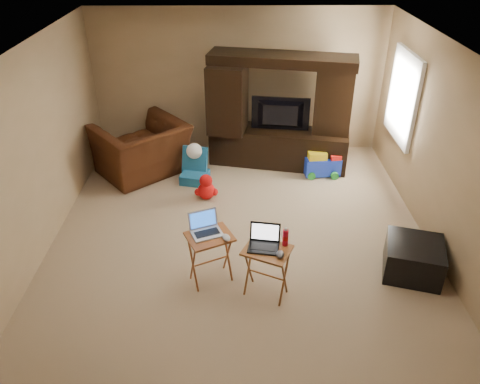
{
  "coord_description": "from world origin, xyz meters",
  "views": [
    {
      "loc": [
        -0.04,
        -5.17,
        3.79
      ],
      "look_at": [
        0.0,
        -0.2,
        0.8
      ],
      "focal_mm": 35.0,
      "sensor_mm": 36.0,
      "label": 1
    }
  ],
  "objects_px": {
    "mouse_right": "(280,254)",
    "water_bottle": "(285,238)",
    "recliner": "(142,149)",
    "laptop_left": "(207,226)",
    "tray_table_left": "(210,258)",
    "tray_table_right": "(266,272)",
    "plush_toy": "(206,187)",
    "ottoman": "(413,259)",
    "mouse_left": "(226,238)",
    "child_rocker": "(194,167)",
    "laptop_right": "(264,239)",
    "entertainment_center": "(280,112)",
    "television": "(280,115)",
    "push_toy": "(322,163)"
  },
  "relations": [
    {
      "from": "tray_table_left",
      "to": "entertainment_center",
      "type": "bearing_deg",
      "value": 45.7
    },
    {
      "from": "mouse_right",
      "to": "mouse_left",
      "type": "bearing_deg",
      "value": 153.03
    },
    {
      "from": "tray_table_left",
      "to": "laptop_right",
      "type": "bearing_deg",
      "value": -45.9
    },
    {
      "from": "child_rocker",
      "to": "mouse_left",
      "type": "relative_size",
      "value": 4.19
    },
    {
      "from": "tray_table_left",
      "to": "tray_table_right",
      "type": "relative_size",
      "value": 1.01
    },
    {
      "from": "recliner",
      "to": "mouse_left",
      "type": "bearing_deg",
      "value": 77.2
    },
    {
      "from": "tray_table_left",
      "to": "mouse_left",
      "type": "bearing_deg",
      "value": -45.59
    },
    {
      "from": "tray_table_left",
      "to": "tray_table_right",
      "type": "height_order",
      "value": "tray_table_left"
    },
    {
      "from": "recliner",
      "to": "child_rocker",
      "type": "height_order",
      "value": "recliner"
    },
    {
      "from": "mouse_right",
      "to": "water_bottle",
      "type": "height_order",
      "value": "water_bottle"
    },
    {
      "from": "entertainment_center",
      "to": "water_bottle",
      "type": "bearing_deg",
      "value": -81.49
    },
    {
      "from": "push_toy",
      "to": "tray_table_left",
      "type": "xyz_separation_m",
      "value": [
        -1.73,
        -2.59,
        0.1
      ]
    },
    {
      "from": "recliner",
      "to": "mouse_right",
      "type": "relative_size",
      "value": 10.26
    },
    {
      "from": "recliner",
      "to": "ottoman",
      "type": "relative_size",
      "value": 2.03
    },
    {
      "from": "ottoman",
      "to": "water_bottle",
      "type": "distance_m",
      "value": 1.7
    },
    {
      "from": "plush_toy",
      "to": "mouse_right",
      "type": "height_order",
      "value": "mouse_right"
    },
    {
      "from": "ottoman",
      "to": "entertainment_center",
      "type": "bearing_deg",
      "value": 115.82
    },
    {
      "from": "recliner",
      "to": "mouse_left",
      "type": "relative_size",
      "value": 10.15
    },
    {
      "from": "tray_table_right",
      "to": "recliner",
      "type": "bearing_deg",
      "value": 148.25
    },
    {
      "from": "ottoman",
      "to": "water_bottle",
      "type": "xyz_separation_m",
      "value": [
        -1.59,
        -0.27,
        0.53
      ]
    },
    {
      "from": "ottoman",
      "to": "recliner",
      "type": "bearing_deg",
      "value": 144.96
    },
    {
      "from": "mouse_left",
      "to": "push_toy",
      "type": "bearing_deg",
      "value": 59.97
    },
    {
      "from": "ottoman",
      "to": "laptop_left",
      "type": "relative_size",
      "value": 1.94
    },
    {
      "from": "entertainment_center",
      "to": "mouse_left",
      "type": "xyz_separation_m",
      "value": [
        -0.84,
        -3.07,
        -0.28
      ]
    },
    {
      "from": "child_rocker",
      "to": "push_toy",
      "type": "height_order",
      "value": "child_rocker"
    },
    {
      "from": "laptop_right",
      "to": "television",
      "type": "bearing_deg",
      "value": 91.88
    },
    {
      "from": "child_rocker",
      "to": "tray_table_left",
      "type": "bearing_deg",
      "value": -68.01
    },
    {
      "from": "recliner",
      "to": "laptop_left",
      "type": "xyz_separation_m",
      "value": [
        1.21,
        -2.65,
        0.33
      ]
    },
    {
      "from": "child_rocker",
      "to": "mouse_left",
      "type": "distance_m",
      "value": 2.54
    },
    {
      "from": "ottoman",
      "to": "tray_table_left",
      "type": "distance_m",
      "value": 2.43
    },
    {
      "from": "plush_toy",
      "to": "tray_table_left",
      "type": "xyz_separation_m",
      "value": [
        0.15,
        -1.85,
        0.12
      ]
    },
    {
      "from": "laptop_right",
      "to": "mouse_right",
      "type": "relative_size",
      "value": 2.58
    },
    {
      "from": "mouse_right",
      "to": "ottoman",
      "type": "bearing_deg",
      "value": 15.92
    },
    {
      "from": "push_toy",
      "to": "laptop_left",
      "type": "height_order",
      "value": "laptop_left"
    },
    {
      "from": "laptop_right",
      "to": "mouse_right",
      "type": "distance_m",
      "value": 0.24
    },
    {
      "from": "child_rocker",
      "to": "mouse_right",
      "type": "bearing_deg",
      "value": -54.31
    },
    {
      "from": "laptop_left",
      "to": "mouse_right",
      "type": "relative_size",
      "value": 2.6
    },
    {
      "from": "entertainment_center",
      "to": "recliner",
      "type": "bearing_deg",
      "value": -160.12
    },
    {
      "from": "laptop_right",
      "to": "recliner",
      "type": "bearing_deg",
      "value": 131.95
    },
    {
      "from": "child_rocker",
      "to": "water_bottle",
      "type": "relative_size",
      "value": 2.79
    },
    {
      "from": "laptop_left",
      "to": "television",
      "type": "bearing_deg",
      "value": 48.16
    },
    {
      "from": "television",
      "to": "entertainment_center",
      "type": "bearing_deg",
      "value": -81.94
    },
    {
      "from": "tray_table_left",
      "to": "mouse_left",
      "type": "distance_m",
      "value": 0.4
    },
    {
      "from": "push_toy",
      "to": "water_bottle",
      "type": "bearing_deg",
      "value": -112.76
    },
    {
      "from": "television",
      "to": "recliner",
      "type": "distance_m",
      "value": 2.34
    },
    {
      "from": "recliner",
      "to": "laptop_right",
      "type": "height_order",
      "value": "laptop_right"
    },
    {
      "from": "tray_table_left",
      "to": "laptop_left",
      "type": "relative_size",
      "value": 1.91
    },
    {
      "from": "plush_toy",
      "to": "tray_table_right",
      "type": "distance_m",
      "value": 2.24
    },
    {
      "from": "tray_table_left",
      "to": "mouse_left",
      "type": "height_order",
      "value": "mouse_left"
    },
    {
      "from": "recliner",
      "to": "water_bottle",
      "type": "relative_size",
      "value": 6.77
    }
  ]
}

